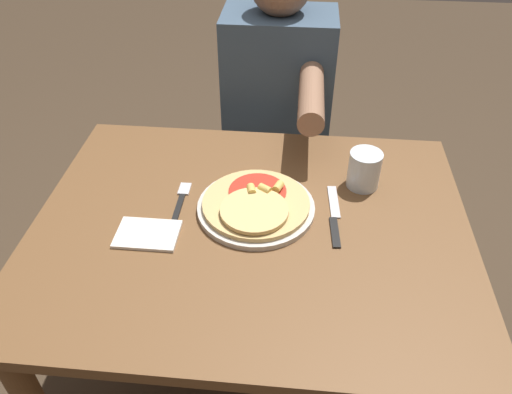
% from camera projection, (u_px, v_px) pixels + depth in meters
% --- Properties ---
extents(ground_plane, '(8.00, 8.00, 0.00)m').
position_uv_depth(ground_plane, '(252.00, 389.00, 1.63)').
color(ground_plane, '#423323').
extents(dining_table, '(1.02, 0.81, 0.73)m').
position_uv_depth(dining_table, '(251.00, 260.00, 1.24)').
color(dining_table, brown).
rests_on(dining_table, ground_plane).
extents(plate, '(0.28, 0.28, 0.01)m').
position_uv_depth(plate, '(256.00, 208.00, 1.20)').
color(plate, beige).
rests_on(plate, dining_table).
extents(pizza, '(0.26, 0.26, 0.04)m').
position_uv_depth(pizza, '(256.00, 204.00, 1.19)').
color(pizza, tan).
rests_on(pizza, plate).
extents(fork, '(0.03, 0.18, 0.00)m').
position_uv_depth(fork, '(180.00, 202.00, 1.23)').
color(fork, black).
rests_on(fork, dining_table).
extents(knife, '(0.03, 0.22, 0.00)m').
position_uv_depth(knife, '(334.00, 216.00, 1.19)').
color(knife, black).
rests_on(knife, dining_table).
extents(drinking_glass, '(0.08, 0.08, 0.10)m').
position_uv_depth(drinking_glass, '(364.00, 170.00, 1.25)').
color(drinking_glass, silver).
rests_on(drinking_glass, dining_table).
extents(napkin, '(0.14, 0.10, 0.01)m').
position_uv_depth(napkin, '(148.00, 234.00, 1.14)').
color(napkin, silver).
rests_on(napkin, dining_table).
extents(person_diner, '(0.35, 0.52, 1.18)m').
position_uv_depth(person_diner, '(278.00, 109.00, 1.68)').
color(person_diner, '#2D2D38').
rests_on(person_diner, ground_plane).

